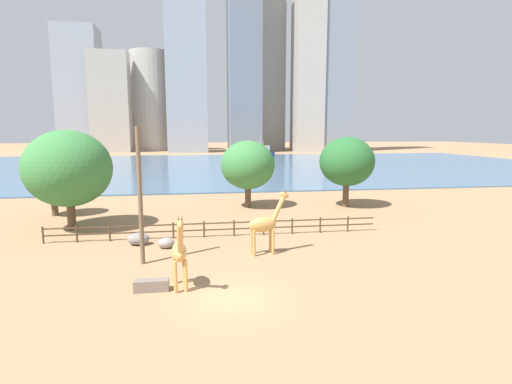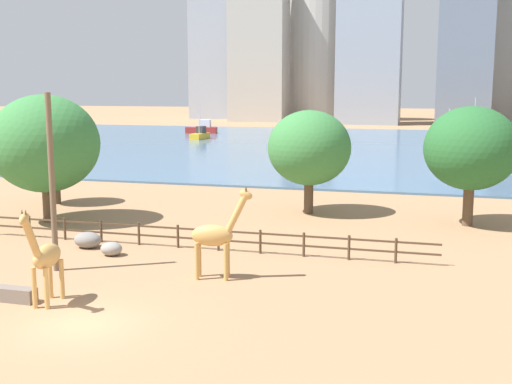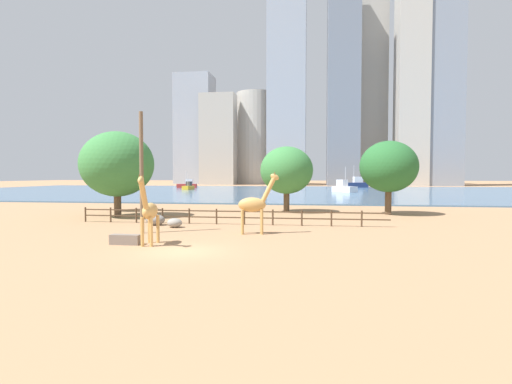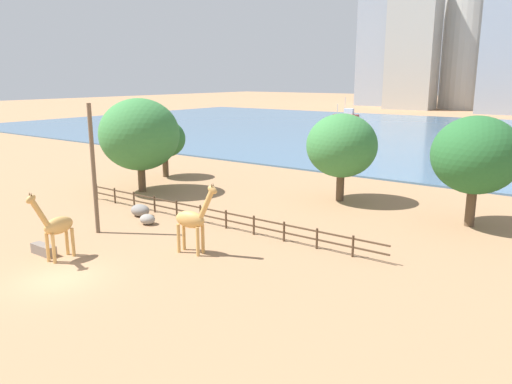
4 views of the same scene
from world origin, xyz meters
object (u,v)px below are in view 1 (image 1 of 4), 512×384
giraffe_companion (265,224)px  feeding_trough (151,285)px  boulder_near_fence (139,239)px  boat_sailboat (86,157)px  boulder_by_pole (166,243)px  boat_barge (263,153)px  tree_left_large (248,165)px  boat_ferry (91,161)px  boat_tug (262,162)px  tree_center_broad (347,162)px  giraffe_tall (179,252)px  tree_left_small (52,176)px  utility_pole (140,197)px  tree_right_tall (68,169)px

giraffe_companion → feeding_trough: 8.98m
boulder_near_fence → boat_sailboat: 90.79m
boulder_near_fence → boulder_by_pole: boulder_near_fence is taller
feeding_trough → boat_barge: (24.11, 107.05, 1.07)m
tree_left_large → boat_sailboat: bearing=115.7°
boat_ferry → boat_barge: size_ratio=0.61×
boat_tug → giraffe_companion: bearing=-45.0°
tree_left_large → boulder_near_fence: bearing=-126.8°
boulder_near_fence → boat_barge: bearing=75.2°
tree_center_broad → boat_barge: (5.31, 86.12, -3.64)m
giraffe_tall → boat_sailboat: boat_sailboat is taller
tree_left_small → boat_ferry: 62.50m
utility_pole → giraffe_companion: bearing=5.8°
tree_center_broad → tree_right_tall: 27.61m
utility_pole → tree_right_tall: utility_pole is taller
feeding_trough → boat_tug: (17.98, 72.32, 0.87)m
boat_ferry → tree_center_broad: bearing=36.7°
giraffe_tall → tree_right_tall: tree_right_tall is taller
tree_center_broad → boat_sailboat: tree_center_broad is taller
boat_sailboat → boat_tug: (45.46, -23.75, 0.07)m
feeding_trough → boat_sailboat: size_ratio=0.29×
tree_left_small → boat_barge: boat_barge is taller
giraffe_companion → boat_ferry: size_ratio=0.87×
giraffe_tall → boat_barge: size_ratio=0.52×
utility_pole → tree_center_broad: utility_pole is taller
boulder_near_fence → tree_left_large: size_ratio=0.22×
boulder_by_pole → boat_sailboat: size_ratio=0.19×
boulder_by_pole → boat_ferry: 77.85m
utility_pole → boulder_by_pole: bearing=69.6°
tree_center_broad → tree_left_large: bearing=173.1°
giraffe_companion → boulder_near_fence: (-8.82, 3.61, -1.62)m
giraffe_tall → boulder_near_fence: 9.67m
tree_center_broad → boat_ferry: size_ratio=1.53×
tree_left_large → tree_right_tall: bearing=-155.0°
boat_sailboat → boat_tug: boat_tug is taller
boulder_near_fence → tree_left_small: size_ratio=0.27×
tree_right_tall → boat_tug: size_ratio=1.27×
boulder_near_fence → boat_barge: boat_barge is taller
giraffe_companion → boulder_near_fence: 9.67m
boulder_by_pole → tree_center_broad: tree_center_broad is taller
utility_pole → boat_ferry: 80.73m
tree_left_large → boat_barge: bearing=79.3°
tree_right_tall → boulder_near_fence: bearing=-42.3°
utility_pole → feeding_trough: (1.00, -4.55, -4.01)m
giraffe_tall → boat_barge: bearing=162.5°
boat_barge → boat_tug: bearing=66.1°
giraffe_tall → boulder_by_pole: giraffe_tall is taller
tree_left_small → tree_left_large: bearing=4.1°
boulder_by_pole → tree_left_large: bearing=61.4°
giraffe_tall → giraffe_companion: 7.65m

